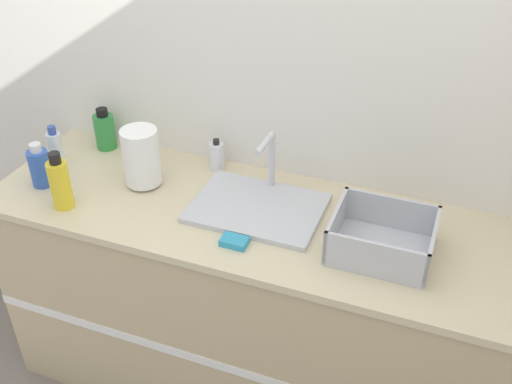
# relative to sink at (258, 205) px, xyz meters

# --- Properties ---
(wall_back) EXTENTS (4.45, 0.06, 2.60)m
(wall_back) POSITION_rel_sink_xyz_m (0.03, 0.31, 0.36)
(wall_back) COLOR silver
(wall_back) RESTS_ON ground_plane
(counter_cabinet) EXTENTS (2.07, 0.65, 0.93)m
(counter_cabinet) POSITION_rel_sink_xyz_m (0.03, -0.03, -0.48)
(counter_cabinet) COLOR tan
(counter_cabinet) RESTS_ON ground_plane
(sink) EXTENTS (0.47, 0.34, 0.25)m
(sink) POSITION_rel_sink_xyz_m (0.00, 0.00, 0.00)
(sink) COLOR silver
(sink) RESTS_ON counter_cabinet
(paper_towel_roll) EXTENTS (0.14, 0.14, 0.23)m
(paper_towel_roll) POSITION_rel_sink_xyz_m (-0.47, 0.00, 0.10)
(paper_towel_roll) COLOR #4C4C51
(paper_towel_roll) RESTS_ON counter_cabinet
(dish_rack) EXTENTS (0.33, 0.28, 0.13)m
(dish_rack) POSITION_rel_sink_xyz_m (0.46, -0.08, 0.03)
(dish_rack) COLOR #B7BABF
(dish_rack) RESTS_ON counter_cabinet
(bottle_clear) EXTENTS (0.06, 0.06, 0.18)m
(bottle_clear) POSITION_rel_sink_xyz_m (-0.86, -0.01, 0.06)
(bottle_clear) COLOR silver
(bottle_clear) RESTS_ON counter_cabinet
(bottle_green) EXTENTS (0.09, 0.09, 0.18)m
(bottle_green) POSITION_rel_sink_xyz_m (-0.77, 0.20, 0.06)
(bottle_green) COLOR #2D8C3D
(bottle_green) RESTS_ON counter_cabinet
(bottle_blue) EXTENTS (0.08, 0.08, 0.18)m
(bottle_blue) POSITION_rel_sink_xyz_m (-0.83, -0.14, 0.06)
(bottle_blue) COLOR #2D56B7
(bottle_blue) RESTS_ON counter_cabinet
(bottle_yellow) EXTENTS (0.07, 0.07, 0.22)m
(bottle_yellow) POSITION_rel_sink_xyz_m (-0.67, -0.23, 0.08)
(bottle_yellow) COLOR yellow
(bottle_yellow) RESTS_ON counter_cabinet
(soap_dispenser) EXTENTS (0.06, 0.06, 0.13)m
(soap_dispenser) POSITION_rel_sink_xyz_m (-0.25, 0.20, 0.04)
(soap_dispenser) COLOR silver
(soap_dispenser) RESTS_ON counter_cabinet
(sponge) EXTENTS (0.09, 0.06, 0.02)m
(sponge) POSITION_rel_sink_xyz_m (-0.00, -0.22, -0.01)
(sponge) COLOR #3399BF
(sponge) RESTS_ON counter_cabinet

